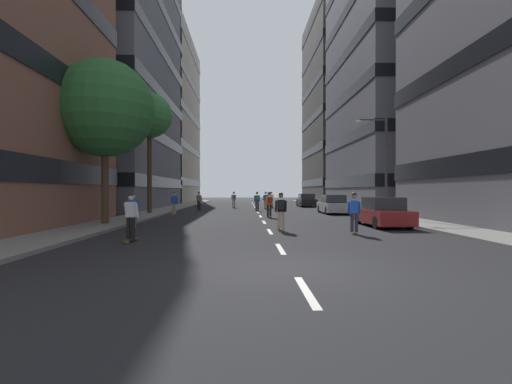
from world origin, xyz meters
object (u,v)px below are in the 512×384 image
skater_1 (133,209)px  street_tree_mid (149,116)px  skater_7 (266,199)px  skater_8 (131,215)px  skater_5 (257,200)px  skater_3 (281,209)px  parked_car_near (306,201)px  streetlamp_right (381,156)px  skater_0 (271,199)px  parked_car_far (333,205)px  street_tree_near (105,109)px  skater_2 (234,198)px  skater_4 (354,211)px  skater_9 (174,202)px  skater_6 (199,200)px  skater_10 (269,203)px  parked_car_mid (382,213)px

skater_1 → street_tree_mid: bearing=100.5°
skater_7 → skater_8: size_ratio=1.00×
skater_5 → skater_3: bearing=-88.2°
parked_car_near → streetlamp_right: 18.94m
parked_car_near → skater_0: bearing=-151.1°
parked_car_far → street_tree_near: street_tree_near is taller
parked_car_near → skater_2: (-8.32, -2.55, 0.32)m
skater_2 → skater_3: 23.50m
streetlamp_right → skater_8: size_ratio=3.65×
skater_2 → skater_4: same height
parked_car_far → skater_4: skater_4 is taller
parked_car_near → parked_car_far: (0.00, -12.97, 0.00)m
streetlamp_right → skater_9: streetlamp_right is taller
skater_6 → skater_9: same height
parked_car_far → skater_7: bearing=123.8°
skater_8 → skater_10: size_ratio=1.00×
skater_5 → skater_10: bearing=-86.0°
parked_car_mid → skater_8: 12.52m
skater_5 → skater_8: (-5.26, -20.26, -0.03)m
skater_1 → skater_6: (1.00, 16.96, 0.03)m
skater_0 → skater_5: bearing=-105.1°
parked_car_near → skater_9: 19.48m
skater_1 → skater_7: size_ratio=1.00×
parked_car_far → skater_7: size_ratio=2.47×
skater_3 → skater_8: size_ratio=1.00×
skater_9 → skater_10: 7.26m
skater_0 → skater_2: bearing=-177.1°
skater_4 → skater_9: bearing=129.4°
skater_3 → skater_8: 6.68m
parked_car_mid → street_tree_mid: 18.74m
skater_1 → skater_6: size_ratio=1.00×
parked_car_mid → skater_8: skater_8 is taller
skater_10 → skater_8: bearing=-115.8°
parked_car_mid → skater_9: (-12.39, 8.72, 0.29)m
streetlamp_right → street_tree_mid: bearing=164.5°
street_tree_near → skater_4: street_tree_near is taller
skater_2 → skater_9: (-4.07, -12.48, -0.03)m
parked_car_mid → skater_4: 4.17m
streetlamp_right → skater_0: streetlamp_right is taller
skater_0 → street_tree_near: bearing=-116.2°
parked_car_mid → skater_0: size_ratio=2.47×
parked_car_far → streetlamp_right: 6.79m
parked_car_mid → skater_6: (-11.41, 15.58, 0.32)m
parked_car_near → skater_9: size_ratio=2.47×
skater_10 → street_tree_near: bearing=-146.5°
street_tree_near → skater_5: size_ratio=4.81×
parked_car_mid → skater_10: 8.57m
skater_2 → skater_3: same height
streetlamp_right → skater_7: 15.07m
streetlamp_right → skater_10: size_ratio=3.65×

